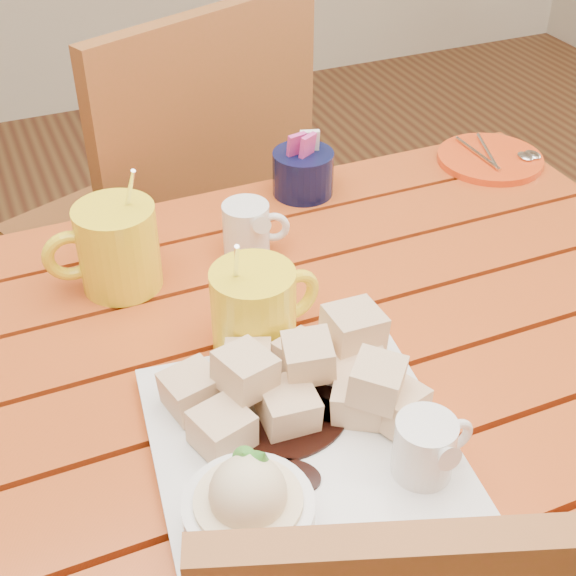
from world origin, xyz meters
name	(u,v)px	position (x,y,z in m)	size (l,w,h in m)	color
table	(261,437)	(0.00, 0.00, 0.64)	(1.20, 0.79, 0.75)	#AC4916
dessert_plate	(296,439)	(-0.02, -0.14, 0.78)	(0.32, 0.32, 0.12)	white
coffee_mug_left	(115,247)	(-0.10, 0.22, 0.81)	(0.14, 0.10, 0.17)	yellow
coffee_mug_right	(256,309)	(0.01, 0.04, 0.80)	(0.13, 0.09, 0.16)	yellow
cream_pitcher	(248,228)	(0.07, 0.22, 0.79)	(0.09, 0.08, 0.08)	white
sugar_caddy	(303,172)	(0.20, 0.34, 0.79)	(0.09, 0.09, 0.10)	black
orange_saucer	(491,159)	(0.52, 0.31, 0.76)	(0.17, 0.17, 0.02)	#E44213
chair_far	(178,220)	(0.09, 0.67, 0.54)	(0.59, 0.59, 0.97)	brown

